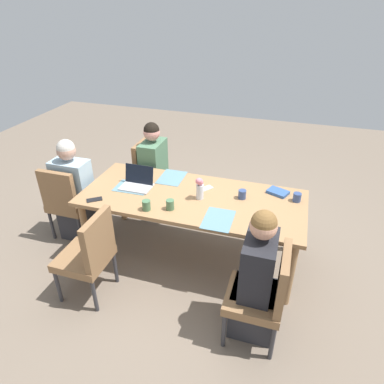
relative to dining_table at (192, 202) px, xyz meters
name	(u,v)px	position (x,y,z in m)	size (l,w,h in m)	color
ground_plane	(192,254)	(0.00, 0.00, -0.67)	(10.00, 10.00, 0.00)	#756656
dining_table	(192,202)	(0.00, 0.00, 0.00)	(2.24, 0.95, 0.75)	#9E754C
chair_near_left_near	(151,172)	(0.82, -0.81, -0.17)	(0.44, 0.44, 0.90)	olive
person_near_left_near	(154,173)	(0.74, -0.75, -0.15)	(0.36, 0.40, 1.19)	#2D2D33
chair_head_right_left_mid	(67,200)	(1.45, 0.10, -0.17)	(0.44, 0.44, 0.90)	olive
person_head_right_left_mid	(75,195)	(1.39, 0.02, -0.15)	(0.40, 0.36, 1.19)	#2D2D33
chair_far_left_far	(264,292)	(-0.85, 0.82, -0.17)	(0.44, 0.44, 0.90)	olive
person_far_left_far	(256,282)	(-0.77, 0.76, -0.15)	(0.36, 0.40, 1.19)	#2D2D33
chair_far_right_near	(90,252)	(0.71, 0.82, -0.17)	(0.44, 0.44, 0.90)	olive
flower_vase	(200,186)	(-0.08, 0.02, 0.21)	(0.08, 0.10, 0.24)	silver
placemat_near_left_near	(172,177)	(0.33, -0.32, 0.07)	(0.36, 0.26, 0.00)	slate
placemat_head_right_left_mid	(133,187)	(0.65, 0.01, 0.07)	(0.36, 0.26, 0.00)	slate
placemat_far_left_far	(218,219)	(-0.35, 0.32, 0.07)	(0.36, 0.26, 0.00)	slate
laptop_head_right_left_mid	(137,183)	(0.61, -0.02, 0.12)	(0.32, 0.22, 0.21)	silver
coffee_mug_near_left	(297,197)	(-1.00, -0.22, 0.12)	(0.08, 0.08, 0.09)	#33477A
coffee_mug_near_right	(170,205)	(0.13, 0.29, 0.12)	(0.08, 0.08, 0.10)	#47704C
coffee_mug_centre_left	(146,205)	(0.33, 0.36, 0.12)	(0.08, 0.08, 0.10)	#47704C
coffee_mug_centre_right	(242,194)	(-0.48, -0.11, 0.12)	(0.08, 0.08, 0.09)	#33477A
book_red_cover	(278,192)	(-0.82, -0.32, 0.09)	(0.20, 0.14, 0.03)	#335693
phone_black	(94,200)	(0.90, 0.36, 0.08)	(0.15, 0.07, 0.01)	black
phone_silver	(206,188)	(-0.09, -0.19, 0.08)	(0.15, 0.07, 0.01)	silver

